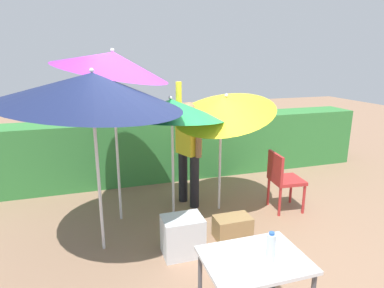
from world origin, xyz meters
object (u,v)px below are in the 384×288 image
at_px(umbrella_navy, 171,109).
at_px(cooler_box, 183,236).
at_px(bottle_water, 271,247).
at_px(umbrella_yellow, 112,63).
at_px(umbrella_orange, 92,89).
at_px(person_vendor, 189,146).
at_px(chair_plastic, 283,178).
at_px(umbrella_rainbow, 224,105).
at_px(crate_cardboard, 233,227).
at_px(folding_table, 254,268).

distance_m(umbrella_navy, cooler_box, 1.65).
bearing_deg(bottle_water, umbrella_yellow, 110.59).
relative_size(umbrella_orange, person_vendor, 1.17).
bearing_deg(chair_plastic, umbrella_yellow, 169.39).
height_order(umbrella_rainbow, cooler_box, umbrella_rainbow).
distance_m(umbrella_orange, cooler_box, 1.93).
bearing_deg(umbrella_rainbow, umbrella_navy, 177.55).
height_order(umbrella_rainbow, chair_plastic, umbrella_rainbow).
bearing_deg(umbrella_navy, umbrella_yellow, 169.88).
bearing_deg(umbrella_yellow, umbrella_rainbow, -6.26).
xyz_separation_m(umbrella_orange, chair_plastic, (2.60, 0.27, -1.40)).
relative_size(person_vendor, crate_cardboard, 4.05).
bearing_deg(folding_table, umbrella_orange, 123.02).
distance_m(cooler_box, folding_table, 1.36).
bearing_deg(umbrella_navy, cooler_box, -97.44).
relative_size(umbrella_yellow, folding_table, 3.11).
bearing_deg(umbrella_orange, chair_plastic, 5.84).
bearing_deg(person_vendor, bottle_water, -92.95).
bearing_deg(umbrella_rainbow, cooler_box, -132.70).
xyz_separation_m(umbrella_navy, person_vendor, (0.33, 0.30, -0.63)).
bearing_deg(cooler_box, chair_plastic, 21.22).
distance_m(umbrella_orange, crate_cardboard, 2.38).
height_order(umbrella_navy, chair_plastic, umbrella_navy).
height_order(person_vendor, crate_cardboard, person_vendor).
relative_size(umbrella_orange, chair_plastic, 2.48).
distance_m(umbrella_yellow, person_vendor, 1.63).
xyz_separation_m(chair_plastic, bottle_water, (-1.40, -2.01, 0.33)).
bearing_deg(bottle_water, chair_plastic, 55.08).
xyz_separation_m(person_vendor, chair_plastic, (1.27, -0.61, -0.42)).
xyz_separation_m(folding_table, bottle_water, (0.10, -0.06, 0.20)).
relative_size(folding_table, bottle_water, 3.33).
distance_m(umbrella_rainbow, umbrella_orange, 1.85).
height_order(folding_table, bottle_water, bottle_water).
bearing_deg(person_vendor, umbrella_orange, -146.74).
distance_m(umbrella_rainbow, crate_cardboard, 1.65).
bearing_deg(umbrella_navy, umbrella_rainbow, -2.45).
bearing_deg(umbrella_yellow, crate_cardboard, -36.04).
xyz_separation_m(umbrella_rainbow, umbrella_navy, (-0.74, 0.03, -0.02)).
height_order(cooler_box, folding_table, folding_table).
bearing_deg(person_vendor, umbrella_yellow, -170.79).
relative_size(chair_plastic, cooler_box, 1.91).
distance_m(person_vendor, bottle_water, 2.62).
height_order(umbrella_yellow, umbrella_navy, umbrella_yellow).
bearing_deg(umbrella_navy, bottle_water, -85.17).
xyz_separation_m(umbrella_navy, crate_cardboard, (0.58, -0.82, -1.42)).
bearing_deg(cooler_box, umbrella_yellow, 118.30).
relative_size(cooler_box, crate_cardboard, 1.00).
height_order(umbrella_rainbow, umbrella_orange, umbrella_orange).
height_order(umbrella_orange, bottle_water, umbrella_orange).
xyz_separation_m(chair_plastic, crate_cardboard, (-1.02, -0.51, -0.37)).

